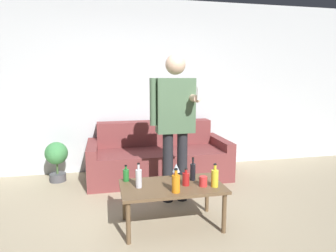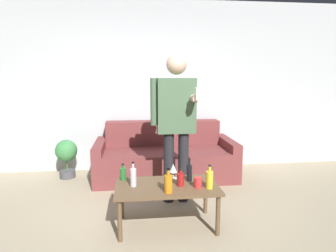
# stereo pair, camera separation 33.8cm
# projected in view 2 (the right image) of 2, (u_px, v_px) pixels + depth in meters

# --- Properties ---
(ground_plane) EXTENTS (16.00, 16.00, 0.00)m
(ground_plane) POSITION_uv_depth(u_px,v_px,m) (153.00, 237.00, 2.84)
(ground_plane) COLOR tan
(wall_back) EXTENTS (8.00, 0.06, 2.70)m
(wall_back) POSITION_uv_depth(u_px,v_px,m) (143.00, 87.00, 4.83)
(wall_back) COLOR silver
(wall_back) RESTS_ON ground_plane
(couch) EXTENTS (2.07, 0.93, 0.82)m
(couch) POSITION_uv_depth(u_px,v_px,m) (165.00, 157.00, 4.55)
(couch) COLOR brown
(couch) RESTS_ON ground_plane
(coffee_table) EXTENTS (1.03, 0.59, 0.44)m
(coffee_table) POSITION_uv_depth(u_px,v_px,m) (167.00, 190.00, 3.00)
(coffee_table) COLOR brown
(coffee_table) RESTS_ON ground_plane
(bottle_orange) EXTENTS (0.06, 0.06, 0.25)m
(bottle_orange) POSITION_uv_depth(u_px,v_px,m) (133.00, 177.00, 2.95)
(bottle_orange) COLOR silver
(bottle_orange) RESTS_ON coffee_table
(bottle_green) EXTENTS (0.06, 0.06, 0.25)m
(bottle_green) POSITION_uv_depth(u_px,v_px,m) (189.00, 172.00, 3.10)
(bottle_green) COLOR black
(bottle_green) RESTS_ON coffee_table
(bottle_dark) EXTENTS (0.06, 0.06, 0.17)m
(bottle_dark) POSITION_uv_depth(u_px,v_px,m) (123.00, 173.00, 3.15)
(bottle_dark) COLOR #23752D
(bottle_dark) RESTS_ON coffee_table
(bottle_yellow) EXTENTS (0.07, 0.07, 0.18)m
(bottle_yellow) POSITION_uv_depth(u_px,v_px,m) (181.00, 179.00, 2.96)
(bottle_yellow) COLOR #B21E1E
(bottle_yellow) RESTS_ON coffee_table
(bottle_red) EXTENTS (0.08, 0.08, 0.23)m
(bottle_red) POSITION_uv_depth(u_px,v_px,m) (168.00, 183.00, 2.79)
(bottle_red) COLOR orange
(bottle_red) RESTS_ON coffee_table
(bottle_clear) EXTENTS (0.07, 0.07, 0.23)m
(bottle_clear) POSITION_uv_depth(u_px,v_px,m) (209.00, 179.00, 2.90)
(bottle_clear) COLOR yellow
(bottle_clear) RESTS_ON coffee_table
(wine_glass_near) EXTENTS (0.08, 0.08, 0.16)m
(wine_glass_near) POSITION_uv_depth(u_px,v_px,m) (173.00, 169.00, 3.17)
(wine_glass_near) COLOR silver
(wine_glass_near) RESTS_ON coffee_table
(cup_on_table) EXTENTS (0.08, 0.08, 0.10)m
(cup_on_table) POSITION_uv_depth(u_px,v_px,m) (198.00, 182.00, 2.93)
(cup_on_table) COLOR red
(cup_on_table) RESTS_ON coffee_table
(person_standing_front) EXTENTS (0.53, 0.45, 1.76)m
(person_standing_front) POSITION_uv_depth(u_px,v_px,m) (176.00, 117.00, 3.51)
(person_standing_front) COLOR #232328
(person_standing_front) RESTS_ON ground_plane
(potted_plant) EXTENTS (0.32, 0.32, 0.58)m
(potted_plant) POSITION_uv_depth(u_px,v_px,m) (66.00, 154.00, 4.47)
(potted_plant) COLOR #4C4C51
(potted_plant) RESTS_ON ground_plane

